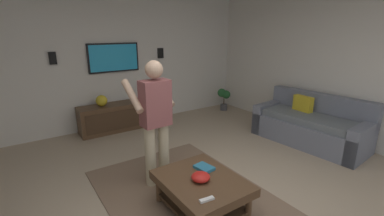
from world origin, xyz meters
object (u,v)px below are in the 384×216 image
object	(u,v)px
potted_plant_short	(223,95)
couch	(310,126)
tv	(114,58)
wall_speaker_left	(160,53)
person_standing	(155,116)
wall_speaker_right	(53,58)
remote_white	(207,200)
vase_round	(102,101)
book	(204,168)
coffee_table	(201,187)
media_console	(122,116)
bowl	(201,177)

from	to	relation	value
potted_plant_short	couch	bearing A→B (deg)	179.15
tv	wall_speaker_left	distance (m)	1.07
person_standing	wall_speaker_right	bearing A→B (deg)	14.77
tv	remote_white	xyz separation A→B (m)	(-3.63, 0.39, -1.04)
wall_speaker_right	tv	bearing A→B (deg)	-90.68
wall_speaker_left	wall_speaker_right	xyz separation A→B (m)	(0.00, 2.17, 0.01)
vase_round	remote_white	bearing A→B (deg)	179.99
vase_round	wall_speaker_left	distance (m)	1.70
person_standing	remote_white	xyz separation A→B (m)	(-1.16, 0.05, -0.52)
potted_plant_short	book	bearing A→B (deg)	135.77
coffee_table	wall_speaker_left	bearing A→B (deg)	-21.04
media_console	vase_round	world-z (taller)	vase_round
book	vase_round	bearing A→B (deg)	178.02
coffee_table	tv	world-z (taller)	tv
couch	bowl	xyz separation A→B (m)	(-0.47, 2.80, 0.13)
tv	coffee_table	bearing A→B (deg)	-3.52
couch	media_console	distance (m)	3.66
bowl	vase_round	xyz separation A→B (m)	(3.07, 0.16, 0.21)
wall_speaker_left	tv	bearing A→B (deg)	90.70
bowl	remote_white	world-z (taller)	bowl
potted_plant_short	bowl	size ratio (longest dim) A/B	2.74
couch	tv	world-z (taller)	tv
coffee_table	vase_round	distance (m)	3.07
bowl	wall_speaker_left	bearing A→B (deg)	-21.33
bowl	tv	bearing A→B (deg)	-3.99
media_console	wall_speaker_right	bearing A→B (deg)	-102.94
tv	wall_speaker_left	xyz separation A→B (m)	(0.01, -1.07, 0.04)
wall_speaker_right	bowl	bearing A→B (deg)	-165.27
media_console	bowl	distance (m)	3.08
book	wall_speaker_left	distance (m)	3.50
media_console	person_standing	bearing A→B (deg)	-8.65
potted_plant_short	wall_speaker_left	xyz separation A→B (m)	(0.42, 1.54, 1.10)
person_standing	wall_speaker_left	bearing A→B (deg)	-31.81
book	person_standing	bearing A→B (deg)	-164.65
tv	remote_white	bearing A→B (deg)	-6.15
couch	wall_speaker_left	distance (m)	3.43
coffee_table	potted_plant_short	bearing A→B (deg)	-44.24
wall_speaker_left	media_console	bearing A→B (deg)	103.38
media_console	person_standing	xyz separation A→B (m)	(-2.23, 0.34, 0.66)
couch	bowl	distance (m)	2.84
tv	bowl	bearing A→B (deg)	-3.99
coffee_table	media_console	size ratio (longest dim) A/B	0.59
remote_white	book	xyz separation A→B (m)	(0.50, -0.34, 0.01)
wall_speaker_left	coffee_table	bearing A→B (deg)	158.96
potted_plant_short	remote_white	bearing A→B (deg)	137.12
potted_plant_short	bowl	bearing A→B (deg)	135.71
coffee_table	potted_plant_short	size ratio (longest dim) A/B	1.77
media_console	remote_white	world-z (taller)	media_console
book	wall_speaker_left	world-z (taller)	wall_speaker_left
tv	potted_plant_short	size ratio (longest dim) A/B	1.81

